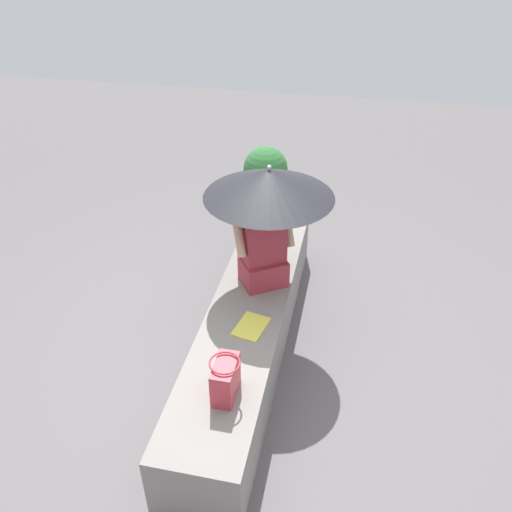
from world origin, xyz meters
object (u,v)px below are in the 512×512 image
tote_bag_canvas (225,379)px  planter_near (265,184)px  handbag_black (264,219)px  magazine (251,326)px  parasol (269,183)px  person_seated (264,242)px

tote_bag_canvas → planter_near: size_ratio=0.32×
handbag_black → magazine: bearing=7.2°
tote_bag_canvas → magazine: size_ratio=0.98×
parasol → tote_bag_canvas: 1.43m
parasol → magazine: size_ratio=3.65×
handbag_black → tote_bag_canvas: handbag_black is taller
parasol → magazine: bearing=-1.1°
tote_bag_canvas → magazine: tote_bag_canvas is taller
person_seated → planter_near: (-1.87, -0.35, -0.44)m
person_seated → parasol: size_ratio=0.88×
handbag_black → magazine: size_ratio=1.01×
person_seated → magazine: size_ratio=3.21×
person_seated → tote_bag_canvas: size_ratio=3.28×
person_seated → planter_near: 1.95m
person_seated → handbag_black: person_seated is taller
magazine → planter_near: size_ratio=0.32×
parasol → handbag_black: bearing=-166.6°
handbag_black → planter_near: bearing=-169.7°
parasol → tote_bag_canvas: parasol is taller
parasol → handbag_black: size_ratio=3.62×
parasol → magazine: 1.05m
magazine → planter_near: (-2.43, -0.37, -0.06)m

